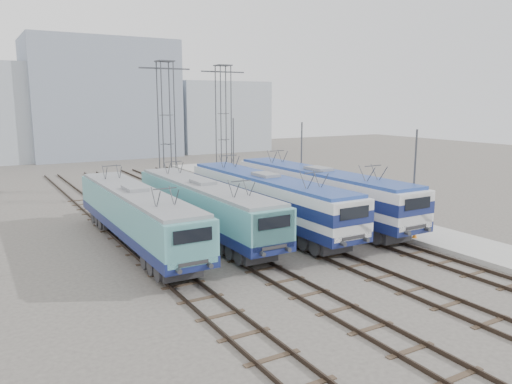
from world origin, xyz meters
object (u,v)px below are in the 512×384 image
object	(u,v)px
safety_cone	(415,234)
locomotive_far_right	(320,190)
catenary_tower_east	(224,123)
locomotive_center_left	(205,205)
locomotive_center_right	(267,196)
mast_front	(414,186)
mast_rear	(233,152)
locomotive_far_left	(137,213)
catenary_tower_west	(167,125)
mast_mid	(301,165)

from	to	relation	value
safety_cone	locomotive_far_right	bearing A→B (deg)	103.21
catenary_tower_east	locomotive_far_right	bearing A→B (deg)	-89.04
locomotive_center_left	locomotive_center_right	bearing A→B (deg)	-3.92
locomotive_center_left	safety_cone	distance (m)	13.34
mast_front	locomotive_center_right	bearing A→B (deg)	132.03
catenary_tower_east	mast_rear	size ratio (longest dim) A/B	1.71
locomotive_center_right	locomotive_far_right	distance (m)	4.50
catenary_tower_east	locomotive_center_left	bearing A→B (deg)	-120.85
locomotive_center_right	locomotive_far_right	xyz separation A→B (m)	(4.50, 0.03, 0.06)
locomotive_far_right	safety_cone	world-z (taller)	locomotive_far_right
locomotive_far_left	mast_front	bearing A→B (deg)	-24.83
locomotive_far_right	catenary_tower_west	bearing A→B (deg)	117.57
catenary_tower_east	mast_rear	xyz separation A→B (m)	(2.10, 2.00, -3.14)
catenary_tower_east	mast_front	distance (m)	22.32
catenary_tower_east	locomotive_far_left	bearing A→B (deg)	-131.65
locomotive_far_left	catenary_tower_east	world-z (taller)	catenary_tower_east
locomotive_far_left	safety_cone	bearing A→B (deg)	-26.14
locomotive_far_left	locomotive_center_left	xyz separation A→B (m)	(4.50, 0.25, -0.01)
mast_mid	safety_cone	xyz separation A→B (m)	(-0.10, -12.38, -2.95)
mast_front	mast_rear	world-z (taller)	same
safety_cone	catenary_tower_east	bearing A→B (deg)	95.11
locomotive_far_left	locomotive_center_right	bearing A→B (deg)	-0.37
locomotive_far_left	safety_cone	distance (m)	17.06
locomotive_far_left	locomotive_far_right	world-z (taller)	locomotive_far_right
mast_rear	safety_cone	xyz separation A→B (m)	(-0.10, -24.38, -2.95)
catenary_tower_east	mast_front	size ratio (longest dim) A/B	1.71
locomotive_center_right	locomotive_center_left	bearing A→B (deg)	176.08
locomotive_center_left	mast_front	distance (m)	13.18
catenary_tower_west	mast_front	distance (m)	22.00
safety_cone	mast_mid	bearing A→B (deg)	89.54
catenary_tower_west	locomotive_center_left	bearing A→B (deg)	-100.09
locomotive_center_right	mast_front	world-z (taller)	mast_front
locomotive_far_right	catenary_tower_west	size ratio (longest dim) A/B	1.54
locomotive_center_right	catenary_tower_west	distance (m)	13.85
catenary_tower_west	mast_front	xyz separation A→B (m)	(8.60, -20.00, -3.14)
mast_front	locomotive_far_right	bearing A→B (deg)	104.66
locomotive_center_left	mast_mid	distance (m)	11.88
locomotive_center_right	catenary_tower_east	xyz separation A→B (m)	(4.25, 14.96, 4.34)
locomotive_center_left	safety_cone	size ratio (longest dim) A/B	34.81
locomotive_center_left	mast_mid	size ratio (longest dim) A/B	2.44
mast_front	locomotive_center_left	bearing A→B (deg)	145.88
catenary_tower_west	catenary_tower_east	world-z (taller)	same
catenary_tower_west	mast_mid	xyz separation A→B (m)	(8.60, -8.00, -3.14)
locomotive_far_right	safety_cone	size ratio (longest dim) A/B	37.63
mast_rear	safety_cone	distance (m)	24.56
locomotive_far_right	mast_mid	distance (m)	5.39
locomotive_center_left	mast_rear	distance (m)	19.92
locomotive_center_left	mast_rear	size ratio (longest dim) A/B	2.44
locomotive_far_right	mast_mid	bearing A→B (deg)	69.42
locomotive_center_right	mast_mid	bearing A→B (deg)	37.97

